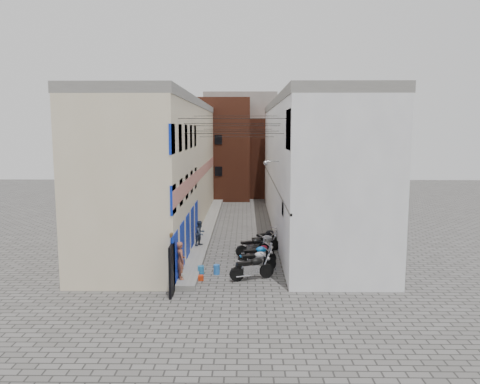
{
  "coord_description": "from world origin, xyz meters",
  "views": [
    {
      "loc": [
        0.61,
        -19.56,
        7.04
      ],
      "look_at": [
        0.24,
        10.2,
        3.0
      ],
      "focal_mm": 35.0,
      "sensor_mm": 36.0,
      "label": 1
    }
  ],
  "objects_px": {
    "motorcycle_a": "(252,267)",
    "person_a": "(180,260)",
    "motorcycle_f": "(263,241)",
    "water_jug_far": "(217,269)",
    "motorcycle_c": "(257,254)",
    "motorcycle_b": "(256,260)",
    "motorcycle_g": "(267,237)",
    "red_crate": "(199,278)",
    "motorcycle_e": "(253,245)",
    "person_b": "(200,233)",
    "water_jug_near": "(201,271)",
    "motorcycle_d": "(261,252)"
  },
  "relations": [
    {
      "from": "motorcycle_b",
      "to": "motorcycle_g",
      "type": "bearing_deg",
      "value": 155.64
    },
    {
      "from": "motorcycle_c",
      "to": "motorcycle_b",
      "type": "bearing_deg",
      "value": -23.41
    },
    {
      "from": "red_crate",
      "to": "motorcycle_c",
      "type": "bearing_deg",
      "value": 41.18
    },
    {
      "from": "red_crate",
      "to": "person_b",
      "type": "bearing_deg",
      "value": 95.06
    },
    {
      "from": "motorcycle_g",
      "to": "person_a",
      "type": "height_order",
      "value": "person_a"
    },
    {
      "from": "person_a",
      "to": "motorcycle_f",
      "type": "bearing_deg",
      "value": -55.67
    },
    {
      "from": "motorcycle_e",
      "to": "person_b",
      "type": "xyz_separation_m",
      "value": [
        -3.07,
        1.29,
        0.39
      ]
    },
    {
      "from": "motorcycle_f",
      "to": "water_jug_far",
      "type": "relative_size",
      "value": 4.15
    },
    {
      "from": "motorcycle_g",
      "to": "person_a",
      "type": "distance_m",
      "value": 8.03
    },
    {
      "from": "motorcycle_b",
      "to": "motorcycle_e",
      "type": "distance_m",
      "value": 2.94
    },
    {
      "from": "person_a",
      "to": "red_crate",
      "type": "xyz_separation_m",
      "value": [
        0.8,
        0.53,
        -1.0
      ]
    },
    {
      "from": "person_b",
      "to": "water_jug_near",
      "type": "relative_size",
      "value": 3.04
    },
    {
      "from": "motorcycle_b",
      "to": "red_crate",
      "type": "bearing_deg",
      "value": -77.74
    },
    {
      "from": "motorcycle_c",
      "to": "person_b",
      "type": "distance_m",
      "value": 4.6
    },
    {
      "from": "motorcycle_b",
      "to": "water_jug_near",
      "type": "relative_size",
      "value": 4.34
    },
    {
      "from": "motorcycle_a",
      "to": "motorcycle_b",
      "type": "distance_m",
      "value": 1.29
    },
    {
      "from": "motorcycle_g",
      "to": "red_crate",
      "type": "relative_size",
      "value": 5.55
    },
    {
      "from": "motorcycle_f",
      "to": "motorcycle_b",
      "type": "bearing_deg",
      "value": -19.97
    },
    {
      "from": "motorcycle_a",
      "to": "person_b",
      "type": "bearing_deg",
      "value": -171.76
    },
    {
      "from": "motorcycle_a",
      "to": "motorcycle_b",
      "type": "bearing_deg",
      "value": 150.24
    },
    {
      "from": "red_crate",
      "to": "motorcycle_e",
      "type": "bearing_deg",
      "value": 59.42
    },
    {
      "from": "red_crate",
      "to": "motorcycle_b",
      "type": "bearing_deg",
      "value": 27.81
    },
    {
      "from": "water_jug_near",
      "to": "water_jug_far",
      "type": "relative_size",
      "value": 1.02
    },
    {
      "from": "motorcycle_a",
      "to": "motorcycle_g",
      "type": "height_order",
      "value": "motorcycle_a"
    },
    {
      "from": "motorcycle_c",
      "to": "water_jug_near",
      "type": "relative_size",
      "value": 4.35
    },
    {
      "from": "motorcycle_f",
      "to": "person_a",
      "type": "height_order",
      "value": "person_a"
    },
    {
      "from": "motorcycle_b",
      "to": "red_crate",
      "type": "distance_m",
      "value": 3.06
    },
    {
      "from": "motorcycle_f",
      "to": "water_jug_far",
      "type": "xyz_separation_m",
      "value": [
        -2.44,
        -4.4,
        -0.33
      ]
    },
    {
      "from": "motorcycle_b",
      "to": "person_b",
      "type": "distance_m",
      "value": 5.3
    },
    {
      "from": "motorcycle_a",
      "to": "water_jug_near",
      "type": "height_order",
      "value": "motorcycle_a"
    },
    {
      "from": "motorcycle_f",
      "to": "water_jug_near",
      "type": "height_order",
      "value": "motorcycle_f"
    },
    {
      "from": "motorcycle_b",
      "to": "motorcycle_f",
      "type": "xyz_separation_m",
      "value": [
        0.51,
        3.92,
        -0.04
      ]
    },
    {
      "from": "motorcycle_a",
      "to": "water_jug_far",
      "type": "height_order",
      "value": "motorcycle_a"
    },
    {
      "from": "water_jug_far",
      "to": "person_b",
      "type": "bearing_deg",
      "value": 104.84
    },
    {
      "from": "motorcycle_b",
      "to": "motorcycle_d",
      "type": "bearing_deg",
      "value": 155.8
    },
    {
      "from": "person_b",
      "to": "motorcycle_g",
      "type": "bearing_deg",
      "value": -48.7
    },
    {
      "from": "motorcycle_d",
      "to": "motorcycle_g",
      "type": "xyz_separation_m",
      "value": [
        0.46,
        2.93,
        0.11
      ]
    },
    {
      "from": "motorcycle_a",
      "to": "person_a",
      "type": "distance_m",
      "value": 3.36
    },
    {
      "from": "motorcycle_g",
      "to": "motorcycle_f",
      "type": "bearing_deg",
      "value": -53.69
    },
    {
      "from": "motorcycle_c",
      "to": "water_jug_far",
      "type": "height_order",
      "value": "motorcycle_c"
    },
    {
      "from": "water_jug_near",
      "to": "water_jug_far",
      "type": "bearing_deg",
      "value": 17.55
    },
    {
      "from": "motorcycle_b",
      "to": "water_jug_far",
      "type": "height_order",
      "value": "motorcycle_b"
    },
    {
      "from": "motorcycle_c",
      "to": "water_jug_far",
      "type": "distance_m",
      "value": 2.52
    },
    {
      "from": "motorcycle_f",
      "to": "motorcycle_a",
      "type": "bearing_deg",
      "value": -20.56
    },
    {
      "from": "motorcycle_a",
      "to": "red_crate",
      "type": "distance_m",
      "value": 2.51
    },
    {
      "from": "motorcycle_f",
      "to": "water_jug_far",
      "type": "distance_m",
      "value": 5.04
    },
    {
      "from": "motorcycle_d",
      "to": "person_a",
      "type": "xyz_separation_m",
      "value": [
        -3.77,
        -3.88,
        0.62
      ]
    },
    {
      "from": "water_jug_near",
      "to": "motorcycle_c",
      "type": "bearing_deg",
      "value": 31.84
    },
    {
      "from": "motorcycle_b",
      "to": "water_jug_far",
      "type": "bearing_deg",
      "value": -91.71
    },
    {
      "from": "motorcycle_c",
      "to": "motorcycle_g",
      "type": "height_order",
      "value": "motorcycle_c"
    }
  ]
}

